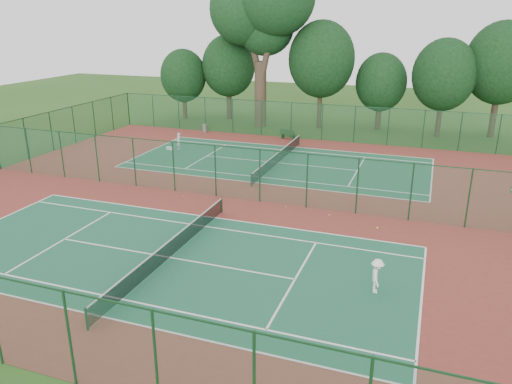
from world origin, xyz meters
TOP-DOWN VIEW (x-y plane):
  - ground at (0.00, 0.00)m, footprint 120.00×120.00m
  - red_pad at (0.00, 0.00)m, footprint 40.00×36.00m
  - court_near at (0.00, -9.00)m, footprint 23.77×10.97m
  - court_far at (0.00, 9.00)m, footprint 23.77×10.97m
  - fence_north at (0.00, 18.00)m, footprint 40.00×0.09m
  - fence_south at (0.00, -18.00)m, footprint 40.00×0.09m
  - fence_divider at (0.00, 0.00)m, footprint 40.00×0.09m
  - tennis_net_near at (0.00, -9.00)m, footprint 0.10×12.90m
  - tennis_net_far at (0.00, 9.00)m, footprint 0.10×12.90m
  - player_near at (9.97, -8.87)m, footprint 0.73×1.08m
  - player_far at (-9.70, 10.13)m, footprint 0.40×0.58m
  - trash_bin at (-10.58, 17.36)m, footprint 0.52×0.52m
  - bench at (-1.62, 17.16)m, footprint 1.66×0.99m
  - kit_bag at (-10.44, 9.77)m, footprint 0.75×0.49m
  - stray_ball_a at (6.26, -0.86)m, footprint 0.07×0.07m
  - stray_ball_b at (3.42, -0.42)m, footprint 0.07×0.07m
  - stray_ball_c at (-3.57, -0.72)m, footprint 0.07×0.07m
  - big_tree at (-6.06, 22.38)m, footprint 11.11×8.13m
  - evergreen_row at (0.50, 24.25)m, footprint 39.00×5.00m

SIDE VIEW (x-z plane):
  - ground at x=0.00m, z-range 0.00..0.00m
  - evergreen_row at x=0.50m, z-range -6.00..6.00m
  - red_pad at x=0.00m, z-range 0.00..0.01m
  - court_near at x=0.00m, z-range 0.01..0.02m
  - court_far at x=0.00m, z-range 0.01..0.02m
  - stray_ball_a at x=6.26m, z-range 0.01..0.08m
  - stray_ball_b at x=3.42m, z-range 0.01..0.08m
  - stray_ball_c at x=-3.57m, z-range 0.01..0.08m
  - kit_bag at x=-10.44m, z-range 0.01..0.27m
  - trash_bin at x=-10.58m, z-range 0.01..0.85m
  - bench at x=-1.62m, z-range 0.03..1.01m
  - tennis_net_near at x=0.00m, z-range 0.06..1.03m
  - tennis_net_far at x=0.00m, z-range 0.06..1.03m
  - player_far at x=-9.70m, z-range 0.02..1.53m
  - player_near at x=9.97m, z-range 0.02..1.57m
  - fence_north at x=0.00m, z-range 0.01..3.51m
  - fence_south at x=0.00m, z-range 0.01..3.51m
  - fence_divider at x=0.00m, z-range 0.01..3.51m
  - big_tree at x=-6.06m, z-range 3.55..20.61m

